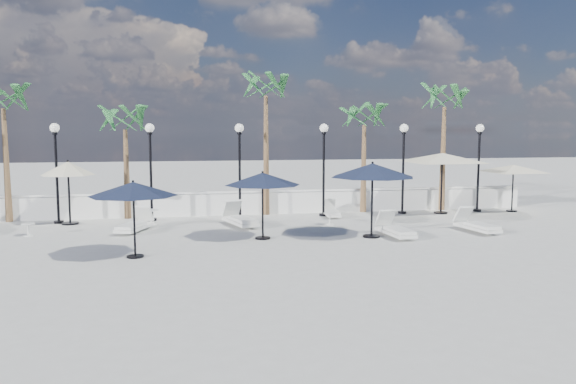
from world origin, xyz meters
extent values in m
plane|color=#AAA9A4|center=(0.00, 0.00, 0.00)|extent=(100.00, 100.00, 0.00)
cube|color=silver|center=(0.00, 7.50, 0.45)|extent=(26.00, 0.30, 0.90)
cube|color=silver|center=(0.00, 7.50, 0.97)|extent=(26.00, 0.12, 0.08)
cylinder|color=black|center=(-7.00, 6.50, 0.05)|extent=(0.36, 0.36, 0.10)
cylinder|color=black|center=(-7.00, 6.50, 1.75)|extent=(0.10, 0.10, 3.50)
cylinder|color=black|center=(-7.00, 6.50, 3.45)|extent=(0.18, 0.18, 0.10)
sphere|color=white|center=(-7.00, 6.50, 3.66)|extent=(0.36, 0.36, 0.36)
cylinder|color=black|center=(-3.50, 6.50, 0.05)|extent=(0.36, 0.36, 0.10)
cylinder|color=black|center=(-3.50, 6.50, 1.75)|extent=(0.10, 0.10, 3.50)
cylinder|color=black|center=(-3.50, 6.50, 3.45)|extent=(0.18, 0.18, 0.10)
sphere|color=white|center=(-3.50, 6.50, 3.66)|extent=(0.36, 0.36, 0.36)
cylinder|color=black|center=(0.00, 6.50, 0.05)|extent=(0.36, 0.36, 0.10)
cylinder|color=black|center=(0.00, 6.50, 1.75)|extent=(0.10, 0.10, 3.50)
cylinder|color=black|center=(0.00, 6.50, 3.45)|extent=(0.18, 0.18, 0.10)
sphere|color=white|center=(0.00, 6.50, 3.66)|extent=(0.36, 0.36, 0.36)
cylinder|color=black|center=(3.50, 6.50, 0.05)|extent=(0.36, 0.36, 0.10)
cylinder|color=black|center=(3.50, 6.50, 1.75)|extent=(0.10, 0.10, 3.50)
cylinder|color=black|center=(3.50, 6.50, 3.45)|extent=(0.18, 0.18, 0.10)
sphere|color=white|center=(3.50, 6.50, 3.66)|extent=(0.36, 0.36, 0.36)
cylinder|color=black|center=(7.00, 6.50, 0.05)|extent=(0.36, 0.36, 0.10)
cylinder|color=black|center=(7.00, 6.50, 1.75)|extent=(0.10, 0.10, 3.50)
cylinder|color=black|center=(7.00, 6.50, 3.45)|extent=(0.18, 0.18, 0.10)
sphere|color=white|center=(7.00, 6.50, 3.66)|extent=(0.36, 0.36, 0.36)
cylinder|color=black|center=(10.50, 6.50, 0.05)|extent=(0.36, 0.36, 0.10)
cylinder|color=black|center=(10.50, 6.50, 1.75)|extent=(0.10, 0.10, 3.50)
cylinder|color=black|center=(10.50, 6.50, 3.45)|extent=(0.18, 0.18, 0.10)
sphere|color=white|center=(10.50, 6.50, 3.66)|extent=(0.36, 0.36, 0.36)
cone|color=brown|center=(-9.00, 7.30, 2.20)|extent=(0.28, 0.28, 4.40)
cone|color=brown|center=(-4.50, 7.30, 1.80)|extent=(0.28, 0.28, 3.60)
cone|color=brown|center=(1.20, 7.30, 2.50)|extent=(0.28, 0.28, 5.00)
cone|color=brown|center=(5.50, 7.30, 1.90)|extent=(0.28, 0.28, 3.80)
cone|color=brown|center=(9.20, 7.30, 2.30)|extent=(0.28, 0.28, 4.60)
cube|color=silver|center=(-3.97, 4.10, 0.16)|extent=(1.29, 2.02, 0.10)
cube|color=silver|center=(-4.07, 3.85, 0.27)|extent=(1.03, 1.43, 0.10)
cube|color=silver|center=(-3.69, 4.82, 0.54)|extent=(0.73, 0.64, 0.60)
cube|color=silver|center=(-0.18, 4.59, 0.17)|extent=(1.25, 2.20, 0.11)
cube|color=silver|center=(-0.10, 4.31, 0.29)|extent=(1.02, 1.54, 0.11)
cube|color=silver|center=(-0.41, 5.40, 0.59)|extent=(0.77, 0.66, 0.65)
cube|color=silver|center=(7.90, 1.85, 0.16)|extent=(0.94, 2.00, 0.10)
cube|color=silver|center=(7.94, 1.59, 0.27)|extent=(0.80, 1.38, 0.10)
cube|color=silver|center=(7.78, 2.62, 0.54)|extent=(0.67, 0.54, 0.60)
cube|color=silver|center=(3.78, 6.20, 0.13)|extent=(0.72, 1.67, 0.09)
cube|color=silver|center=(3.75, 5.98, 0.23)|extent=(0.62, 1.15, 0.09)
cube|color=silver|center=(3.85, 6.86, 0.46)|extent=(0.55, 0.44, 0.51)
cube|color=silver|center=(4.73, 1.51, 0.16)|extent=(0.81, 1.98, 0.10)
cube|color=silver|center=(4.76, 1.25, 0.27)|extent=(0.71, 1.35, 0.10)
cube|color=silver|center=(4.67, 2.29, 0.54)|extent=(0.64, 0.51, 0.60)
cylinder|color=silver|center=(-3.49, 5.51, 0.02)|extent=(0.46, 0.46, 0.03)
cylinder|color=silver|center=(-3.49, 5.51, 0.27)|extent=(0.07, 0.07, 0.55)
cylinder|color=silver|center=(-3.49, 5.51, 0.56)|extent=(0.59, 0.59, 0.03)
cylinder|color=silver|center=(-7.45, 3.92, 0.01)|extent=(0.34, 0.34, 0.03)
cylinder|color=silver|center=(-7.45, 3.92, 0.21)|extent=(0.05, 0.05, 0.41)
cylinder|color=silver|center=(-7.45, 3.92, 0.42)|extent=(0.44, 0.44, 0.03)
cylinder|color=silver|center=(3.18, 4.27, 0.01)|extent=(0.36, 0.36, 0.03)
cylinder|color=silver|center=(3.18, 4.27, 0.22)|extent=(0.05, 0.05, 0.43)
cylinder|color=silver|center=(3.18, 4.27, 0.44)|extent=(0.47, 0.47, 0.03)
cylinder|color=black|center=(-3.63, -0.03, 0.03)|extent=(0.48, 0.48, 0.05)
cylinder|color=black|center=(-3.63, -0.03, 1.05)|extent=(0.06, 0.06, 2.10)
cone|color=black|center=(-3.63, -0.03, 1.94)|extent=(2.48, 2.48, 0.39)
sphere|color=black|center=(-3.63, -0.03, 2.16)|extent=(0.07, 0.07, 0.07)
cylinder|color=black|center=(0.30, 1.99, 0.03)|extent=(0.50, 0.50, 0.05)
cylinder|color=black|center=(0.30, 1.99, 1.07)|extent=(0.06, 0.06, 2.15)
cone|color=black|center=(0.30, 1.99, 1.99)|extent=(2.51, 2.51, 0.40)
sphere|color=black|center=(0.30, 1.99, 2.21)|extent=(0.07, 0.07, 0.07)
cylinder|color=black|center=(3.93, 1.61, 0.03)|extent=(0.57, 0.57, 0.06)
cylinder|color=black|center=(3.93, 1.61, 1.22)|extent=(0.07, 0.07, 2.43)
cone|color=black|center=(3.93, 1.61, 2.25)|extent=(2.84, 2.84, 0.46)
sphere|color=black|center=(3.93, 1.61, 2.50)|extent=(0.08, 0.08, 0.08)
cylinder|color=black|center=(8.63, 6.20, 0.03)|extent=(0.58, 0.58, 0.07)
cylinder|color=black|center=(8.63, 6.20, 1.29)|extent=(0.08, 0.08, 2.57)
pyramid|color=beige|center=(8.63, 6.20, 2.60)|extent=(5.70, 5.70, 0.39)
cylinder|color=black|center=(12.00, 6.20, 0.03)|extent=(0.47, 0.47, 0.05)
cylinder|color=black|center=(12.00, 6.20, 1.02)|extent=(0.06, 0.06, 2.04)
pyramid|color=beige|center=(12.00, 6.20, 2.06)|extent=(4.42, 4.42, 0.32)
cylinder|color=black|center=(-6.53, 6.20, 0.03)|extent=(0.62, 0.62, 0.07)
cylinder|color=black|center=(-6.53, 6.20, 1.17)|extent=(0.08, 0.08, 2.34)
cone|color=beige|center=(-6.53, 6.20, 2.14)|extent=(2.00, 2.00, 0.50)
sphere|color=black|center=(-6.53, 6.20, 2.42)|extent=(0.09, 0.09, 0.09)
camera|label=1|loc=(-2.24, -16.10, 3.57)|focal=35.00mm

